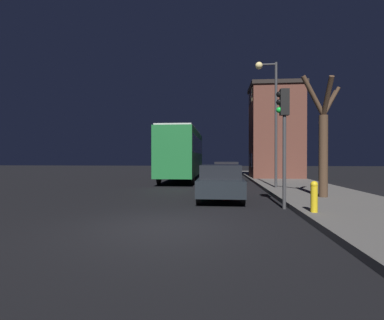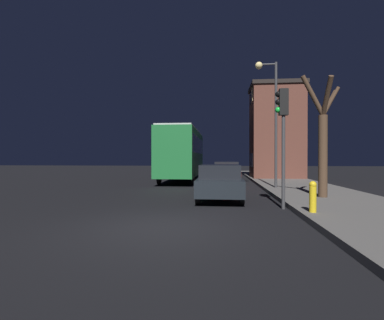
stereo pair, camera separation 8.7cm
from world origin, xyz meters
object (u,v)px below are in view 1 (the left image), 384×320
Objects in this scene: streetlamp at (271,105)px; fire_hydrant at (314,196)px; traffic_light at (283,123)px; bare_tree at (323,139)px; car_near_lane at (220,182)px; car_mid_lane at (226,172)px; bus at (182,151)px.

streetlamp is 7.43× the size of fire_hydrant.
bare_tree is (1.97, 1.94, -0.44)m from traffic_light.
car_mid_lane is (0.42, 8.69, 0.03)m from car_near_lane.
fire_hydrant is (0.55, -1.55, -2.31)m from traffic_light.
bare_tree is at bearing 67.86° from fire_hydrant.
bare_tree is at bearing 0.00° from car_near_lane.
streetlamp is 4.60m from bare_tree.
fire_hydrant is (0.02, -7.35, -3.93)m from streetlamp.
bus is 4.03m from car_mid_lane.
car_near_lane is (2.90, -10.41, -1.54)m from bus.
fire_hydrant is at bearing -52.27° from car_near_lane.
traffic_light is 2.80m from bare_tree.
bus is 2.62× the size of car_near_lane.
bare_tree reaches higher than traffic_light.
streetlamp is at bearing 55.16° from car_near_lane.
streetlamp reaches higher than bare_tree.
bare_tree is at bearing -69.52° from streetlamp.
fire_hydrant is at bearing -70.38° from traffic_light.
traffic_light is 0.90× the size of car_mid_lane.
streetlamp is at bearing 110.48° from bare_tree.
bus is (-5.58, 6.55, -2.29)m from streetlamp.
traffic_light reaches higher than car_near_lane.
car_near_lane is at bearing -180.00° from bare_tree.
traffic_light is 0.40× the size of bus.
fire_hydrant is (2.70, -3.49, -0.11)m from car_near_lane.
streetlamp is at bearing -49.58° from bus.
car_mid_lane is 12.39m from fire_hydrant.
fire_hydrant is at bearing -112.14° from bare_tree.
bare_tree reaches higher than car_near_lane.
fire_hydrant is (-1.42, -3.49, -1.87)m from bare_tree.
traffic_light is at bearing -42.11° from car_near_lane.
traffic_light is 3.64m from car_near_lane.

